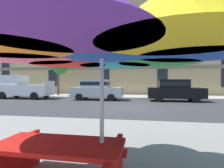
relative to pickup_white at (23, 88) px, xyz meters
name	(u,v)px	position (x,y,z in m)	size (l,w,h in m)	color
ground_plane	(126,107)	(10.08, -3.70, -1.03)	(120.00, 120.00, 0.00)	#38383A
sidewalk_far	(132,97)	(10.08, 3.10, -0.97)	(56.00, 3.60, 0.12)	#B2ADA3
apartment_building	(135,38)	(10.08, 11.29, 6.97)	(39.29, 12.08, 16.00)	tan
pickup_white	(23,88)	(0.00, 0.00, 0.00)	(5.10, 2.12, 2.20)	silver
sedan_silver	(97,89)	(7.20, 0.00, -0.08)	(4.40, 1.98, 1.78)	#A8AAB2
sedan_black	(175,90)	(13.74, 0.00, -0.08)	(4.40, 1.98, 1.78)	black
street_tree_left	(58,65)	(2.24, 2.81, 2.36)	(2.06, 1.81, 4.50)	brown
patio_umbrella	(102,39)	(10.55, -12.70, 1.21)	(3.82, 3.82, 2.58)	silver
picnic_table	(59,163)	(9.96, -12.82, -0.54)	(1.82, 1.54, 0.77)	red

